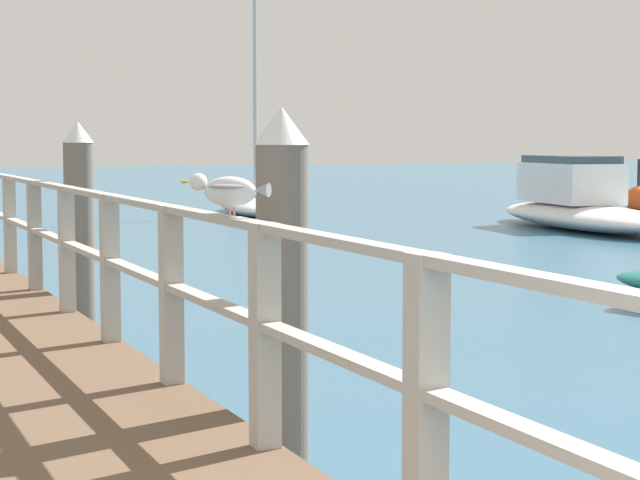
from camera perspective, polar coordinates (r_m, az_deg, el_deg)
pier_railing at (r=10.46m, az=-13.38°, el=0.57°), size 0.12×16.99×1.05m
dock_piling_near at (r=6.12m, az=-1.90°, el=-3.02°), size 0.29×0.29×2.08m
dock_piling_far at (r=11.05m, az=-11.94°, el=0.48°), size 0.29×0.29×2.08m
seagull_foreground at (r=5.70m, az=-4.60°, el=2.53°), size 0.37×0.37×0.21m
boat_4 at (r=25.05m, az=12.86°, el=1.73°), size 3.00×6.88×1.56m
boat_6 at (r=29.02m, az=-3.35°, el=1.90°), size 2.62×5.71×6.68m
channel_buoy at (r=30.84m, az=15.62°, el=1.98°), size 0.70×0.70×1.40m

